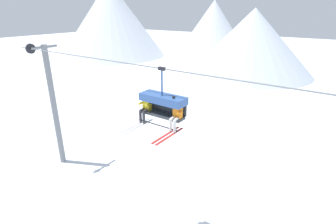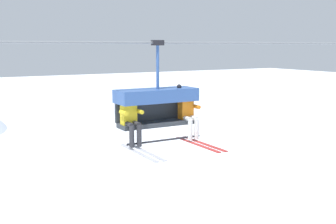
{
  "view_description": "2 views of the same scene",
  "coord_description": "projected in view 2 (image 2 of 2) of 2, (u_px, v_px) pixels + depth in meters",
  "views": [
    {
      "loc": [
        6.96,
        -8.53,
        9.79
      ],
      "look_at": [
        1.5,
        -0.81,
        6.07
      ],
      "focal_mm": 28.0,
      "sensor_mm": 36.0,
      "label": 1
    },
    {
      "loc": [
        -3.34,
        -9.22,
        7.66
      ],
      "look_at": [
        1.41,
        -0.9,
        6.15
      ],
      "focal_mm": 45.0,
      "sensor_mm": 36.0,
      "label": 2
    }
  ],
  "objects": [
    {
      "name": "lift_cable",
      "position": [
        136.0,
        43.0,
        9.18
      ],
      "size": [
        19.22,
        0.05,
        0.05
      ],
      "color": "slate"
    },
    {
      "name": "skier_yellow",
      "position": [
        131.0,
        118.0,
        9.2
      ],
      "size": [
        0.46,
        1.7,
        1.23
      ],
      "color": "yellow"
    },
    {
      "name": "skier_orange",
      "position": [
        188.0,
        112.0,
        9.93
      ],
      "size": [
        0.48,
        1.7,
        1.34
      ],
      "color": "orange"
    },
    {
      "name": "chairlift_chair",
      "position": [
        156.0,
        101.0,
        9.71
      ],
      "size": [
        1.91,
        0.74,
        2.26
      ],
      "color": "#33383D"
    }
  ]
}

